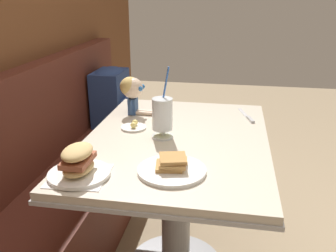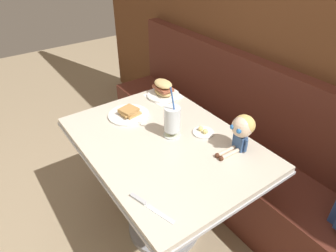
{
  "view_description": "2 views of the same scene",
  "coord_description": "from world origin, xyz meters",
  "px_view_note": "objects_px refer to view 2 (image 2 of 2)",
  "views": [
    {
      "loc": [
        -1.5,
        -0.05,
        1.36
      ],
      "look_at": [
        0.07,
        0.23,
        0.76
      ],
      "focal_mm": 39.24,
      "sensor_mm": 36.0,
      "label": 1
    },
    {
      "loc": [
        1.08,
        -0.56,
        1.72
      ],
      "look_at": [
        -0.02,
        0.22,
        0.81
      ],
      "focal_mm": 31.98,
      "sensor_mm": 36.0,
      "label": 2
    }
  ],
  "objects_px": {
    "toast_plate": "(129,114)",
    "butter_saucer": "(203,132)",
    "sandwich_plate": "(163,90)",
    "seated_doll": "(242,128)",
    "milkshake_glass": "(172,120)",
    "butter_knife": "(144,203)"
  },
  "relations": [
    {
      "from": "toast_plate",
      "to": "sandwich_plate",
      "type": "bearing_deg",
      "value": 105.76
    },
    {
      "from": "toast_plate",
      "to": "sandwich_plate",
      "type": "height_order",
      "value": "sandwich_plate"
    },
    {
      "from": "butter_saucer",
      "to": "butter_knife",
      "type": "distance_m",
      "value": 0.59
    },
    {
      "from": "toast_plate",
      "to": "butter_knife",
      "type": "bearing_deg",
      "value": -24.16
    },
    {
      "from": "milkshake_glass",
      "to": "seated_doll",
      "type": "bearing_deg",
      "value": 35.93
    },
    {
      "from": "toast_plate",
      "to": "butter_saucer",
      "type": "relative_size",
      "value": 2.08
    },
    {
      "from": "milkshake_glass",
      "to": "butter_knife",
      "type": "distance_m",
      "value": 0.51
    },
    {
      "from": "toast_plate",
      "to": "butter_knife",
      "type": "height_order",
      "value": "toast_plate"
    },
    {
      "from": "milkshake_glass",
      "to": "butter_saucer",
      "type": "bearing_deg",
      "value": 61.61
    },
    {
      "from": "toast_plate",
      "to": "seated_doll",
      "type": "xyz_separation_m",
      "value": [
        0.62,
        0.31,
        0.11
      ]
    },
    {
      "from": "toast_plate",
      "to": "butter_saucer",
      "type": "distance_m",
      "value": 0.47
    },
    {
      "from": "sandwich_plate",
      "to": "seated_doll",
      "type": "height_order",
      "value": "seated_doll"
    },
    {
      "from": "sandwich_plate",
      "to": "seated_doll",
      "type": "bearing_deg",
      "value": -0.46
    },
    {
      "from": "sandwich_plate",
      "to": "butter_knife",
      "type": "xyz_separation_m",
      "value": [
        0.73,
        -0.61,
        -0.04
      ]
    },
    {
      "from": "sandwich_plate",
      "to": "seated_doll",
      "type": "relative_size",
      "value": 1.01
    },
    {
      "from": "toast_plate",
      "to": "butter_knife",
      "type": "xyz_separation_m",
      "value": [
        0.64,
        -0.29,
        -0.01
      ]
    },
    {
      "from": "milkshake_glass",
      "to": "seated_doll",
      "type": "relative_size",
      "value": 1.44
    },
    {
      "from": "milkshake_glass",
      "to": "sandwich_plate",
      "type": "distance_m",
      "value": 0.47
    },
    {
      "from": "toast_plate",
      "to": "sandwich_plate",
      "type": "xyz_separation_m",
      "value": [
        -0.09,
        0.32,
        0.03
      ]
    },
    {
      "from": "sandwich_plate",
      "to": "butter_knife",
      "type": "distance_m",
      "value": 0.95
    },
    {
      "from": "milkshake_glass",
      "to": "seated_doll",
      "type": "xyz_separation_m",
      "value": [
        0.3,
        0.22,
        0.03
      ]
    },
    {
      "from": "butter_knife",
      "to": "seated_doll",
      "type": "distance_m",
      "value": 0.61
    }
  ]
}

